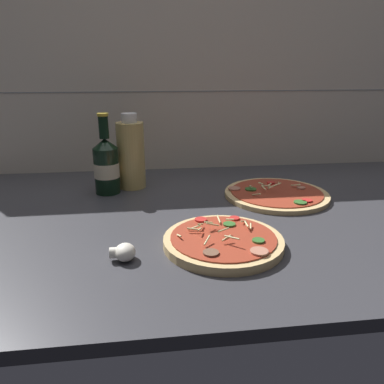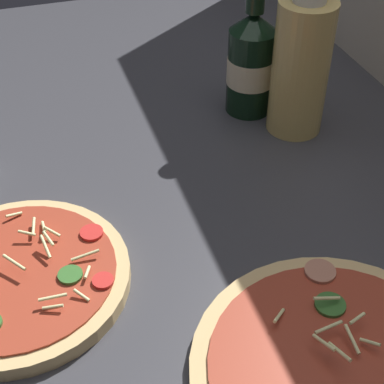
{
  "view_description": "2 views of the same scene",
  "coord_description": "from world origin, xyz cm",
  "px_view_note": "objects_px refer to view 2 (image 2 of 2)",
  "views": [
    {
      "loc": [
        -15.42,
        -87.76,
        38.09
      ],
      "look_at": [
        -3.99,
        1.49,
        7.86
      ],
      "focal_mm": 35.0,
      "sensor_mm": 36.0,
      "label": 1
    },
    {
      "loc": [
        48.08,
        -13.7,
        53.27
      ],
      "look_at": [
        -5.64,
        3.71,
        5.9
      ],
      "focal_mm": 55.0,
      "sensor_mm": 36.0,
      "label": 2
    }
  ],
  "objects_px": {
    "pizza_near": "(18,276)",
    "oil_bottle": "(301,66)",
    "beer_bottle": "(251,61)",
    "pizza_far": "(340,371)"
  },
  "relations": [
    {
      "from": "beer_bottle",
      "to": "pizza_far",
      "type": "bearing_deg",
      "value": -11.68
    },
    {
      "from": "pizza_near",
      "to": "pizza_far",
      "type": "relative_size",
      "value": 0.85
    },
    {
      "from": "pizza_near",
      "to": "beer_bottle",
      "type": "bearing_deg",
      "value": 124.31
    },
    {
      "from": "beer_bottle",
      "to": "oil_bottle",
      "type": "bearing_deg",
      "value": 33.36
    },
    {
      "from": "pizza_far",
      "to": "oil_bottle",
      "type": "bearing_deg",
      "value": 160.47
    },
    {
      "from": "pizza_near",
      "to": "beer_bottle",
      "type": "relative_size",
      "value": 1.07
    },
    {
      "from": "pizza_near",
      "to": "oil_bottle",
      "type": "relative_size",
      "value": 1.1
    },
    {
      "from": "beer_bottle",
      "to": "oil_bottle",
      "type": "xyz_separation_m",
      "value": [
        0.07,
        0.05,
        0.02
      ]
    },
    {
      "from": "oil_bottle",
      "to": "pizza_near",
      "type": "bearing_deg",
      "value": -65.96
    },
    {
      "from": "pizza_far",
      "to": "beer_bottle",
      "type": "relative_size",
      "value": 1.27
    }
  ]
}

